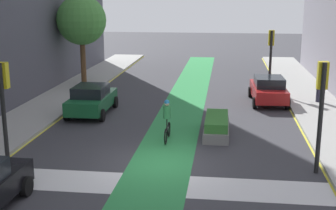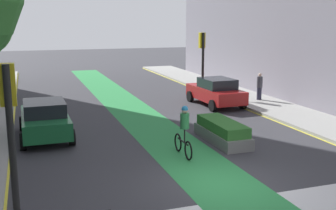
# 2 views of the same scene
# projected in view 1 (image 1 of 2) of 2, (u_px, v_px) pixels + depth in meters

# --- Properties ---
(ground_plane) EXTENTS (120.00, 120.00, 0.00)m
(ground_plane) POSITION_uv_depth(u_px,v_px,m) (160.00, 163.00, 17.24)
(ground_plane) COLOR #38383D
(bike_lane_paint) EXTENTS (2.40, 60.00, 0.01)m
(bike_lane_paint) POSITION_uv_depth(u_px,v_px,m) (161.00, 163.00, 17.24)
(bike_lane_paint) COLOR #2D8C47
(bike_lane_paint) RESTS_ON ground_plane
(crosswalk_band) EXTENTS (12.00, 1.80, 0.01)m
(crosswalk_band) POSITION_uv_depth(u_px,v_px,m) (152.00, 185.00, 15.31)
(crosswalk_band) COLOR silver
(crosswalk_band) RESTS_ON ground_plane
(curb_stripe_left) EXTENTS (0.16, 60.00, 0.01)m
(curb_stripe_left) POSITION_uv_depth(u_px,v_px,m) (9.00, 156.00, 17.97)
(curb_stripe_left) COLOR yellow
(curb_stripe_left) RESTS_ON ground_plane
(curb_stripe_right) EXTENTS (0.16, 60.00, 0.01)m
(curb_stripe_right) POSITION_uv_depth(u_px,v_px,m) (324.00, 171.00, 16.51)
(curb_stripe_right) COLOR yellow
(curb_stripe_right) RESTS_ON ground_plane
(traffic_signal_near_right) EXTENTS (0.35, 0.52, 3.98)m
(traffic_signal_near_right) POSITION_uv_depth(u_px,v_px,m) (322.00, 96.00, 15.80)
(traffic_signal_near_right) COLOR black
(traffic_signal_near_right) RESTS_ON ground_plane
(traffic_signal_near_left) EXTENTS (0.35, 0.52, 3.84)m
(traffic_signal_near_left) POSITION_uv_depth(u_px,v_px,m) (4.00, 94.00, 16.58)
(traffic_signal_near_left) COLOR black
(traffic_signal_near_left) RESTS_ON ground_plane
(traffic_signal_far_right) EXTENTS (0.35, 0.52, 4.03)m
(traffic_signal_far_right) POSITION_uv_depth(u_px,v_px,m) (271.00, 50.00, 28.61)
(traffic_signal_far_right) COLOR black
(traffic_signal_far_right) RESTS_ON ground_plane
(car_green_left_far) EXTENTS (2.06, 4.22, 1.57)m
(car_green_left_far) POSITION_uv_depth(u_px,v_px,m) (92.00, 99.00, 24.17)
(car_green_left_far) COLOR #196033
(car_green_left_far) RESTS_ON ground_plane
(car_red_right_far) EXTENTS (2.15, 4.26, 1.57)m
(car_red_right_far) POSITION_uv_depth(u_px,v_px,m) (268.00, 89.00, 26.64)
(car_red_right_far) COLOR #A51919
(car_red_right_far) RESTS_ON ground_plane
(cyclist_in_lane) EXTENTS (0.32, 1.73, 1.86)m
(cyclist_in_lane) POSITION_uv_depth(u_px,v_px,m) (167.00, 119.00, 19.66)
(cyclist_in_lane) COLOR black
(cyclist_in_lane) RESTS_ON ground_plane
(pedestrian_sidewalk_right_a) EXTENTS (0.34, 0.34, 1.58)m
(pedestrian_sidewalk_right_a) POSITION_uv_depth(u_px,v_px,m) (319.00, 88.00, 26.29)
(pedestrian_sidewalk_right_a) COLOR #262638
(pedestrian_sidewalk_right_a) RESTS_ON sidewalk_right
(street_tree_far) EXTENTS (3.34, 3.34, 6.03)m
(street_tree_far) POSITION_uv_depth(u_px,v_px,m) (81.00, 21.00, 30.82)
(street_tree_far) COLOR brown
(street_tree_far) RESTS_ON sidewalk_left
(median_planter) EXTENTS (1.11, 3.17, 0.85)m
(median_planter) POSITION_uv_depth(u_px,v_px,m) (217.00, 126.00, 20.71)
(median_planter) COLOR slate
(median_planter) RESTS_ON ground_plane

